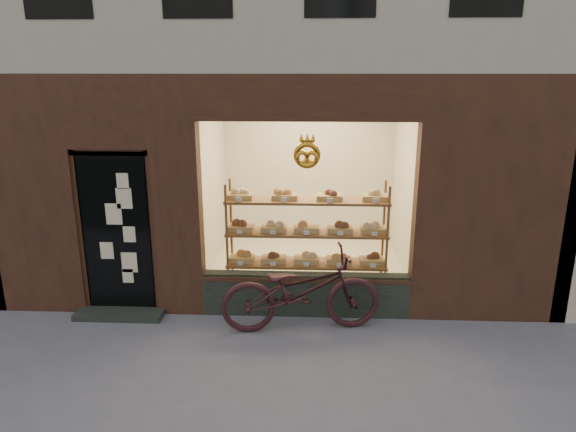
{
  "coord_description": "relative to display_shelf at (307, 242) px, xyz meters",
  "views": [
    {
      "loc": [
        0.51,
        -4.14,
        3.15
      ],
      "look_at": [
        0.22,
        2.0,
        1.39
      ],
      "focal_mm": 32.0,
      "sensor_mm": 36.0,
      "label": 1
    }
  ],
  "objects": [
    {
      "name": "display_shelf",
      "position": [
        0.0,
        0.0,
        0.0
      ],
      "size": [
        2.2,
        0.45,
        1.7
      ],
      "color": "brown",
      "rests_on": "ground"
    },
    {
      "name": "bicycle",
      "position": [
        -0.05,
        -0.86,
        -0.34
      ],
      "size": [
        2.05,
        0.97,
        1.04
      ],
      "primitive_type": "imported",
      "rotation": [
        0.0,
        0.0,
        1.72
      ],
      "color": "#36181D",
      "rests_on": "ground"
    },
    {
      "name": "ground",
      "position": [
        -0.45,
        -2.55,
        -0.86
      ],
      "size": [
        90.0,
        90.0,
        0.0
      ],
      "primitive_type": "plane",
      "color": "#595B68"
    }
  ]
}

